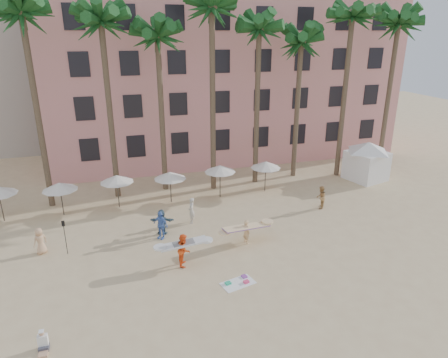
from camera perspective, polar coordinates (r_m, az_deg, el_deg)
name	(u,v)px	position (r m, az deg, el deg)	size (l,w,h in m)	color
ground	(230,293)	(21.49, 0.80, -15.91)	(120.00, 120.00, 0.00)	#D1B789
pink_hotel	(221,78)	(44.50, -0.40, 14.25)	(35.00, 14.00, 16.00)	pink
palm_row	(178,28)	(32.06, -6.59, 20.67)	(44.40, 5.40, 16.30)	brown
umbrella_row	(144,177)	(30.93, -11.38, 0.31)	(22.50, 2.70, 2.73)	#332B23
cabana	(367,158)	(38.12, 19.77, 2.90)	(5.54, 5.54, 3.50)	white
beach_towel	(238,282)	(22.19, 2.08, -14.52)	(1.99, 1.41, 0.14)	white
carrier_yellow	(247,230)	(25.47, 3.24, -7.24)	(3.25, 1.41, 1.61)	tan
carrier_white	(184,249)	(23.29, -5.77, -9.89)	(2.72, 1.10, 1.94)	#FF551A
beachgoers	(187,218)	(27.15, -5.33, -5.54)	(20.59, 2.65, 1.92)	tan
paddle	(65,233)	(25.84, -21.82, -7.18)	(0.18, 0.04, 2.23)	black
seated_man	(43,344)	(19.76, -24.43, -20.65)	(0.41, 0.72, 0.94)	#3F3F4C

